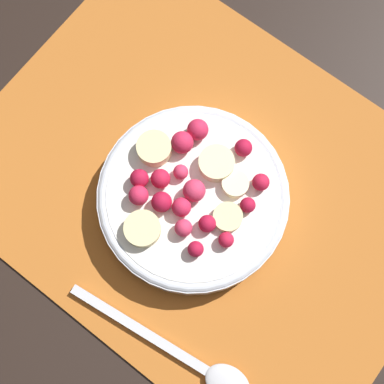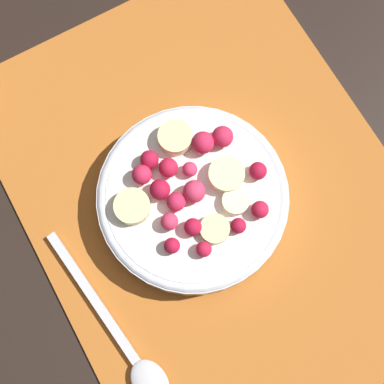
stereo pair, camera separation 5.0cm
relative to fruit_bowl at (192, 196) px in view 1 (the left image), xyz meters
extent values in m
plane|color=black|center=(0.00, 0.02, -0.03)|extent=(3.00, 3.00, 0.00)
cube|color=#B26023|center=(0.00, 0.02, -0.02)|extent=(0.48, 0.36, 0.01)
cylinder|color=silver|center=(0.00, 0.00, -0.01)|extent=(0.19, 0.19, 0.03)
torus|color=silver|center=(0.00, 0.00, 0.00)|extent=(0.19, 0.19, 0.01)
cylinder|color=white|center=(0.00, 0.00, 0.01)|extent=(0.17, 0.17, 0.00)
cylinder|color=beige|center=(-0.05, 0.01, 0.02)|extent=(0.05, 0.05, 0.01)
cylinder|color=#F4EAB7|center=(0.03, 0.03, 0.02)|extent=(0.04, 0.04, 0.01)
cylinder|color=beige|center=(0.00, 0.04, 0.02)|extent=(0.05, 0.05, 0.01)
cylinder|color=beige|center=(-0.01, -0.06, 0.02)|extent=(0.05, 0.05, 0.01)
cylinder|color=beige|center=(0.04, 0.00, 0.02)|extent=(0.04, 0.04, 0.01)
sphere|color=#DB3356|center=(-0.02, 0.01, 0.02)|extent=(0.01, 0.01, 0.01)
sphere|color=#B21433|center=(0.03, -0.02, 0.02)|extent=(0.02, 0.02, 0.02)
sphere|color=#B21433|center=(-0.02, -0.03, 0.02)|extent=(0.02, 0.02, 0.02)
sphere|color=#B21433|center=(0.05, 0.02, 0.02)|extent=(0.01, 0.01, 0.01)
sphere|color=#B21433|center=(0.04, -0.04, 0.02)|extent=(0.02, 0.02, 0.02)
sphere|color=#DB3356|center=(0.00, 0.00, 0.02)|extent=(0.02, 0.02, 0.02)
sphere|color=red|center=(-0.03, -0.01, 0.02)|extent=(0.02, 0.02, 0.02)
sphere|color=#DB3356|center=(0.02, -0.03, 0.02)|extent=(0.02, 0.02, 0.02)
sphere|color=#D12347|center=(0.00, -0.02, 0.02)|extent=(0.02, 0.02, 0.02)
sphere|color=#B21433|center=(0.01, 0.06, 0.02)|extent=(0.02, 0.02, 0.02)
sphere|color=#B21433|center=(-0.05, -0.02, 0.02)|extent=(0.02, 0.02, 0.02)
sphere|color=#D12347|center=(-0.04, 0.03, 0.02)|extent=(0.02, 0.02, 0.02)
sphere|color=#D12347|center=(-0.04, -0.03, 0.02)|extent=(0.02, 0.02, 0.02)
sphere|color=red|center=(0.05, 0.05, 0.02)|extent=(0.02, 0.02, 0.02)
sphere|color=red|center=(0.05, -0.02, 0.02)|extent=(0.01, 0.01, 0.01)
sphere|color=#D12347|center=(-0.03, 0.05, 0.02)|extent=(0.02, 0.02, 0.02)
cube|color=silver|center=(0.04, -0.13, -0.02)|extent=(0.15, 0.03, 0.00)
ellipsoid|color=silver|center=(0.13, -0.12, -0.02)|extent=(0.05, 0.04, 0.01)
camera|label=1|loc=(0.08, -0.10, 0.51)|focal=50.00mm
camera|label=2|loc=(0.11, -0.06, 0.51)|focal=50.00mm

